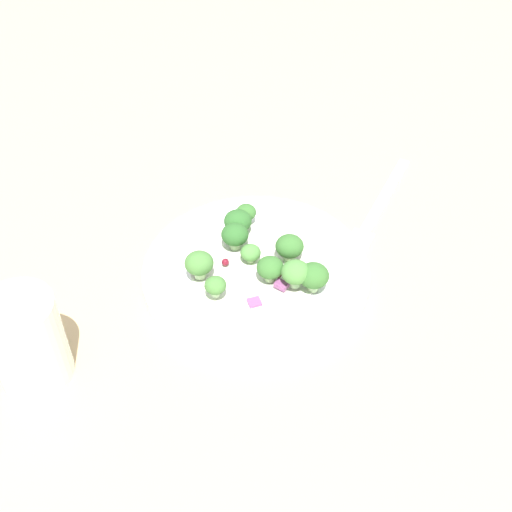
% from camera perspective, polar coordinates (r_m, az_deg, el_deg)
% --- Properties ---
extents(ground_plane, '(1.80, 1.80, 0.02)m').
position_cam_1_polar(ground_plane, '(0.67, 1.10, -1.65)').
color(ground_plane, tan).
extents(plate, '(0.23, 0.23, 0.02)m').
position_cam_1_polar(plate, '(0.65, 0.00, -1.18)').
color(plate, white).
rests_on(plate, ground_plane).
extents(dressing_pool, '(0.13, 0.13, 0.00)m').
position_cam_1_polar(dressing_pool, '(0.65, 0.00, -0.90)').
color(dressing_pool, white).
rests_on(dressing_pool, plate).
extents(broccoli_floret_0, '(0.02, 0.02, 0.02)m').
position_cam_1_polar(broccoli_floret_0, '(0.65, -0.57, 0.49)').
color(broccoli_floret_0, '#ADD18E').
rests_on(broccoli_floret_0, plate).
extents(broccoli_floret_1, '(0.03, 0.03, 0.03)m').
position_cam_1_polar(broccoli_floret_1, '(0.62, -5.09, -0.69)').
color(broccoli_floret_1, '#ADD18E').
rests_on(broccoli_floret_1, plate).
extents(broccoli_floret_2, '(0.02, 0.02, 0.02)m').
position_cam_1_polar(broccoli_floret_2, '(0.69, -0.88, 3.88)').
color(broccoli_floret_2, '#9EC684').
rests_on(broccoli_floret_2, plate).
extents(broccoli_floret_3, '(0.03, 0.03, 0.03)m').
position_cam_1_polar(broccoli_floret_3, '(0.64, 3.00, 0.82)').
color(broccoli_floret_3, '#9EC684').
rests_on(broccoli_floret_3, plate).
extents(broccoli_floret_4, '(0.03, 0.03, 0.03)m').
position_cam_1_polar(broccoli_floret_4, '(0.61, 5.15, -1.80)').
color(broccoli_floret_4, '#ADD18E').
rests_on(broccoli_floret_4, plate).
extents(broccoli_floret_5, '(0.03, 0.03, 0.03)m').
position_cam_1_polar(broccoli_floret_5, '(0.67, -1.63, 3.08)').
color(broccoli_floret_5, '#9EC684').
rests_on(broccoli_floret_5, plate).
extents(broccoli_floret_6, '(0.03, 0.03, 0.03)m').
position_cam_1_polar(broccoli_floret_6, '(0.61, 3.55, -1.49)').
color(broccoli_floret_6, '#8EB77A').
rests_on(broccoli_floret_6, plate).
extents(broccoli_floret_7, '(0.03, 0.03, 0.03)m').
position_cam_1_polar(broccoli_floret_7, '(0.65, -1.89, 1.88)').
color(broccoli_floret_7, '#9EC684').
rests_on(broccoli_floret_7, plate).
extents(broccoli_floret_8, '(0.03, 0.03, 0.03)m').
position_cam_1_polar(broccoli_floret_8, '(0.62, 1.27, -1.08)').
color(broccoli_floret_8, '#ADD18E').
rests_on(broccoli_floret_8, plate).
extents(broccoli_floret_9, '(0.02, 0.02, 0.02)m').
position_cam_1_polar(broccoli_floret_9, '(0.60, -3.64, -2.66)').
color(broccoli_floret_9, '#ADD18E').
rests_on(broccoli_floret_9, plate).
extents(cranberry_0, '(0.01, 0.01, 0.01)m').
position_cam_1_polar(cranberry_0, '(0.64, -2.78, -0.46)').
color(cranberry_0, maroon).
rests_on(cranberry_0, plate).
extents(cranberry_1, '(0.01, 0.01, 0.01)m').
position_cam_1_polar(cranberry_1, '(0.64, 4.30, -1.24)').
color(cranberry_1, maroon).
rests_on(cranberry_1, plate).
extents(cranberry_2, '(0.01, 0.01, 0.01)m').
position_cam_1_polar(cranberry_2, '(0.63, 1.71, -1.68)').
color(cranberry_2, '#4C0A14').
rests_on(cranberry_2, plate).
extents(cranberry_3, '(0.01, 0.01, 0.01)m').
position_cam_1_polar(cranberry_3, '(0.67, 2.82, 1.31)').
color(cranberry_3, maroon).
rests_on(cranberry_3, plate).
extents(onion_bit_0, '(0.02, 0.02, 0.00)m').
position_cam_1_polar(onion_bit_0, '(0.64, -5.13, -0.90)').
color(onion_bit_0, '#934C84').
rests_on(onion_bit_0, plate).
extents(onion_bit_1, '(0.01, 0.01, 0.00)m').
position_cam_1_polar(onion_bit_1, '(0.61, -0.15, -4.16)').
color(onion_bit_1, '#934C84').
rests_on(onion_bit_1, plate).
extents(onion_bit_2, '(0.02, 0.02, 0.01)m').
position_cam_1_polar(onion_bit_2, '(0.62, 1.92, -2.66)').
color(onion_bit_2, '#934C84').
rests_on(onion_bit_2, plate).
extents(fork, '(0.15, 0.14, 0.01)m').
position_cam_1_polar(fork, '(0.75, 10.80, 4.22)').
color(fork, silver).
rests_on(fork, ground_plane).
extents(water_glass, '(0.06, 0.06, 0.09)m').
position_cam_1_polar(water_glass, '(0.58, -19.78, -7.08)').
color(water_glass, silver).
rests_on(water_glass, ground_plane).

